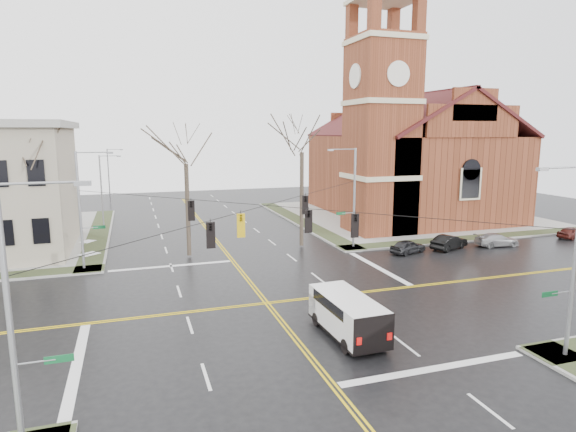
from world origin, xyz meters
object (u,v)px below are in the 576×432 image
object	(u,v)px
parked_car_b	(449,242)
tree_ne	(302,146)
parked_car_a	(408,247)
signal_pole_sw	(15,315)
parked_car_c	(497,240)
signal_pole_ne	(353,195)
church	(405,149)
tree_nw_near	(186,158)
signal_pole_nw	(82,207)
cargo_van	(346,312)
streetlight_north_b	(110,174)
signal_pole_se	(573,257)
streetlight_north_a	(103,189)
tree_nw_far	(32,158)
parked_car_d	(572,232)

from	to	relation	value
parked_car_b	tree_ne	size ratio (longest dim) A/B	0.31
tree_ne	parked_car_a	bearing A→B (deg)	-32.39
signal_pole_sw	tree_ne	distance (m)	31.26
parked_car_b	parked_car_c	size ratio (longest dim) A/B	0.98
signal_pole_ne	tree_ne	xyz separation A→B (m)	(-4.22, 1.88, 4.37)
church	tree_nw_near	size ratio (longest dim) A/B	2.35
signal_pole_nw	tree_nw_near	world-z (taller)	tree_nw_near
signal_pole_ne	cargo_van	distance (m)	19.70
parked_car_c	streetlight_north_b	bearing A→B (deg)	48.36
signal_pole_se	tree_nw_near	size ratio (longest dim) A/B	0.77
streetlight_north_a	tree_nw_far	size ratio (longest dim) A/B	0.68
streetlight_north_b	tree_nw_near	size ratio (longest dim) A/B	0.68
church	parked_car_d	bearing A→B (deg)	-60.02
signal_pole_sw	parked_car_c	xyz separation A→B (m)	(35.91, 19.46, -4.35)
signal_pole_se	parked_car_d	distance (m)	30.65
signal_pole_ne	parked_car_d	size ratio (longest dim) A/B	2.56
signal_pole_se	parked_car_a	distance (m)	20.57
signal_pole_ne	cargo_van	world-z (taller)	signal_pole_ne
signal_pole_nw	streetlight_north_a	xyz separation A→B (m)	(0.67, 16.50, -0.48)
signal_pole_sw	cargo_van	world-z (taller)	signal_pole_sw
parked_car_b	tree_nw_far	world-z (taller)	tree_nw_far
streetlight_north_a	parked_car_c	world-z (taller)	streetlight_north_a
tree_ne	church	bearing A→B (deg)	32.85
signal_pole_ne	signal_pole_sw	size ratio (longest dim) A/B	1.00
cargo_van	parked_car_c	size ratio (longest dim) A/B	1.37
signal_pole_nw	tree_ne	distance (m)	19.02
cargo_van	parked_car_c	xyz separation A→B (m)	(21.90, 13.78, -0.65)
signal_pole_nw	tree_ne	size ratio (longest dim) A/B	0.70
streetlight_north_a	tree_ne	xyz separation A→B (m)	(17.75, -14.62, 4.85)
signal_pole_nw	parked_car_b	bearing A→B (deg)	-5.85
signal_pole_se	parked_car_d	world-z (taller)	signal_pole_se
signal_pole_sw	signal_pole_se	bearing A→B (deg)	0.00
signal_pole_nw	streetlight_north_a	world-z (taller)	signal_pole_nw
cargo_van	tree_ne	size ratio (longest dim) A/B	0.44
signal_pole_se	parked_car_a	world-z (taller)	signal_pole_se
signal_pole_sw	parked_car_b	world-z (taller)	signal_pole_sw
church	parked_car_b	world-z (taller)	church
church	signal_pole_sw	size ratio (longest dim) A/B	3.06
parked_car_c	signal_pole_se	bearing A→B (deg)	152.73
streetlight_north_a	parked_car_b	distance (m)	36.27
streetlight_north_b	cargo_van	xyz separation A→B (m)	(13.34, -53.82, -3.21)
tree_nw_far	church	bearing A→B (deg)	15.04
parked_car_d	streetlight_north_b	bearing A→B (deg)	35.30
church	streetlight_north_b	size ratio (longest dim) A/B	3.44
parked_car_c	tree_nw_near	size ratio (longest dim) A/B	0.35
signal_pole_sw	parked_car_a	size ratio (longest dim) A/B	2.54
signal_pole_nw	tree_ne	bearing A→B (deg)	5.81
church	tree_ne	size ratio (longest dim) A/B	2.13
streetlight_north_b	parked_car_c	xyz separation A→B (m)	(35.24, -40.04, -3.87)
signal_pole_sw	parked_car_d	size ratio (longest dim) A/B	2.56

